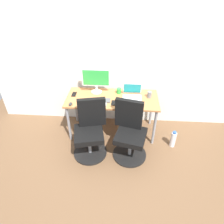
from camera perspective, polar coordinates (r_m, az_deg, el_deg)
ground_plane at (r=3.83m, az=0.05°, el=-5.26°), size 5.28×5.28×0.00m
back_wall at (r=3.50m, az=0.53°, el=15.50°), size 4.40×0.04×2.60m
desk at (r=3.44m, az=0.06°, el=2.95°), size 1.53×0.64×0.72m
office_chair_left at (r=3.20m, az=-6.12°, el=-5.33°), size 0.54×0.54×0.94m
office_chair_right at (r=3.16m, az=4.99°, el=-5.85°), size 0.54×0.54×0.94m
water_bottle_on_floor at (r=3.60m, az=16.70°, el=-7.30°), size 0.09×0.09×0.31m
desktop_monitor at (r=3.46m, az=-4.49°, el=9.20°), size 0.48×0.18×0.43m
open_laptop at (r=3.41m, az=5.65°, el=4.98°), size 0.31×0.28×0.22m
keyboard_by_monitor at (r=3.22m, az=-4.66°, el=2.02°), size 0.34×0.12×0.02m
keyboard_by_laptop at (r=3.33m, az=-3.39°, el=3.32°), size 0.34×0.12×0.02m
mouse_by_monitor at (r=3.28m, az=-11.52°, el=2.21°), size 0.06×0.10×0.03m
mouse_by_laptop at (r=3.17m, az=3.27°, el=1.67°), size 0.06×0.10×0.03m
coffee_mug at (r=3.51m, az=1.93°, el=5.93°), size 0.08×0.08×0.09m
pen_cup at (r=3.45m, az=10.41°, el=4.81°), size 0.07×0.07×0.10m
phone_near_laptop at (r=3.26m, az=0.44°, el=2.57°), size 0.07×0.14×0.01m
phone_near_monitor at (r=3.55m, az=-10.55°, el=4.90°), size 0.07×0.14×0.01m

